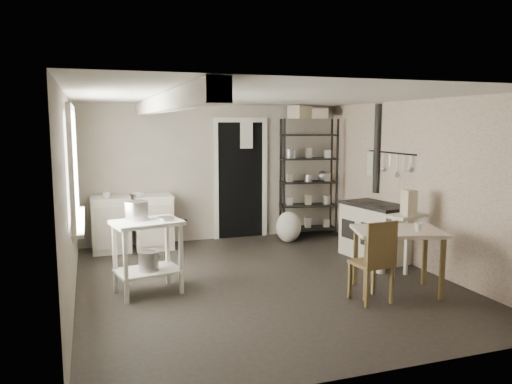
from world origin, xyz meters
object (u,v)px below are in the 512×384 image
object	(u,v)px
prep_table	(148,260)
work_table	(397,261)
stove	(375,229)
chair	(371,259)
flour_sack	(289,228)
stockpot	(137,213)
base_cabinets	(133,221)
shelf_rack	(308,182)

from	to	relation	value
prep_table	work_table	xyz separation A→B (m)	(2.77, -0.90, -0.02)
stove	chair	world-z (taller)	chair
stove	flour_sack	xyz separation A→B (m)	(-0.82, 1.36, -0.20)
stockpot	flour_sack	bearing A→B (deg)	33.43
stove	base_cabinets	bearing A→B (deg)	143.82
stove	work_table	world-z (taller)	stove
stove	chair	xyz separation A→B (m)	(-1.02, -1.54, 0.04)
stockpot	base_cabinets	bearing A→B (deg)	86.79
prep_table	base_cabinets	xyz separation A→B (m)	(0.01, 2.17, 0.06)
base_cabinets	chair	size ratio (longest dim) A/B	1.40
work_table	prep_table	bearing A→B (deg)	162.03
chair	flour_sack	size ratio (longest dim) A/B	1.80
shelf_rack	flour_sack	xyz separation A→B (m)	(-0.52, -0.38, -0.71)
stove	chair	bearing A→B (deg)	-132.88
base_cabinets	chair	bearing A→B (deg)	-53.58
shelf_rack	chair	xyz separation A→B (m)	(-0.73, -3.28, -0.46)
stockpot	work_table	world-z (taller)	stockpot
stockpot	base_cabinets	size ratio (longest dim) A/B	0.22
base_cabinets	prep_table	bearing A→B (deg)	-89.57
prep_table	stove	distance (m)	3.38
stove	flour_sack	distance (m)	1.60
stockpot	flour_sack	distance (m)	3.23
shelf_rack	chair	bearing A→B (deg)	-92.56
prep_table	stove	world-z (taller)	stove
prep_table	work_table	world-z (taller)	prep_table
prep_table	chair	distance (m)	2.56
stove	work_table	size ratio (longest dim) A/B	1.05
shelf_rack	chair	size ratio (longest dim) A/B	2.21
shelf_rack	stove	xyz separation A→B (m)	(0.29, -1.73, -0.51)
flour_sack	prep_table	bearing A→B (deg)	-143.95
stockpot	chair	world-z (taller)	stockpot
prep_table	stockpot	xyz separation A→B (m)	(-0.10, 0.10, 0.54)
work_table	stove	bearing A→B (deg)	67.51
stockpot	work_table	distance (m)	3.10
shelf_rack	base_cabinets	bearing A→B (deg)	-169.11
base_cabinets	chair	xyz separation A→B (m)	(2.31, -3.23, 0.02)
stockpot	shelf_rack	bearing A→B (deg)	33.83
flour_sack	chair	bearing A→B (deg)	-94.00
prep_table	flour_sack	bearing A→B (deg)	36.05
prep_table	base_cabinets	bearing A→B (deg)	89.67
stockpot	flour_sack	xyz separation A→B (m)	(2.63, 1.74, -0.70)
work_table	chair	distance (m)	0.49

